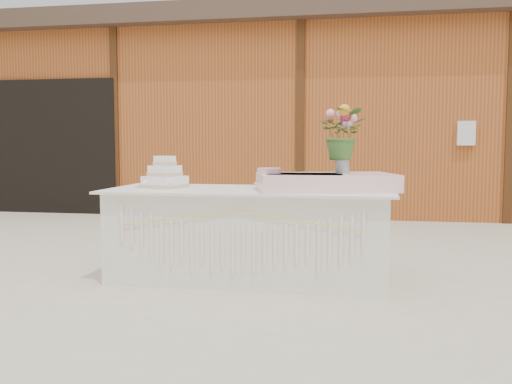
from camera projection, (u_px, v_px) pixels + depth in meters
ground at (250, 279)px, 4.86m from camera, size 80.00×80.00×0.00m
barn at (311, 115)px, 10.60m from camera, size 12.60×4.60×3.30m
cake_table at (249, 234)px, 4.83m from camera, size 2.40×1.00×0.77m
wedding_cake at (165, 177)px, 4.95m from camera, size 0.40×0.40×0.28m
pink_cake_stand at (269, 178)px, 4.70m from camera, size 0.25×0.25×0.18m
satin_runner at (326, 182)px, 4.65m from camera, size 1.22×0.90×0.14m
flower_vase at (343, 164)px, 4.64m from camera, size 0.12×0.12×0.16m
bouquet at (343, 128)px, 4.62m from camera, size 0.39×0.35×0.42m
loose_flowers at (142, 186)px, 5.07m from camera, size 0.14×0.34×0.02m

